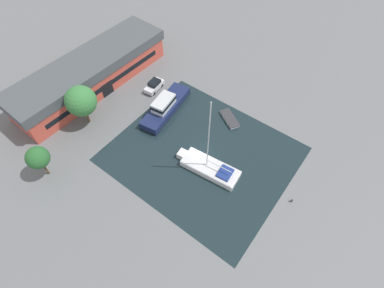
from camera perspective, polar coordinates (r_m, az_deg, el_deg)
The scene contains 10 objects.
ground_plane at distance 46.99m, azimuth 1.94°, elevation -1.91°, with size 440.00×440.00×0.00m, color slate.
water_canal at distance 46.98m, azimuth 1.94°, elevation -1.90°, with size 23.00×26.58×0.01m, color #19282D.
warehouse_building at distance 58.78m, azimuth -18.77°, elevation 12.70°, with size 30.94×9.43×5.64m.
quay_tree_near_building at distance 50.68m, azimuth -20.40°, elevation 7.69°, with size 4.97×4.97×7.41m.
quay_tree_by_water at distance 46.77m, azimuth -27.31°, elevation -2.34°, with size 3.26×3.26×5.76m.
parked_car at distance 56.69m, azimuth -7.20°, elevation 11.02°, with size 4.27×2.24×1.77m.
sailboat_moored at distance 44.89m, azimuth 3.34°, elevation -4.46°, with size 4.15×10.14×14.05m.
motor_cruiser at distance 52.23m, azimuth -5.13°, elevation 7.13°, with size 11.97×5.05×3.11m.
small_dinghy at distance 51.63m, azimuth 7.20°, elevation 4.82°, with size 3.67×4.62×0.54m.
mooring_bollard at distance 44.74m, azimuth 18.50°, elevation -10.16°, with size 0.30×0.30×0.59m.
Camera 1 is at (-22.51, -15.07, 38.39)m, focal length 28.00 mm.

